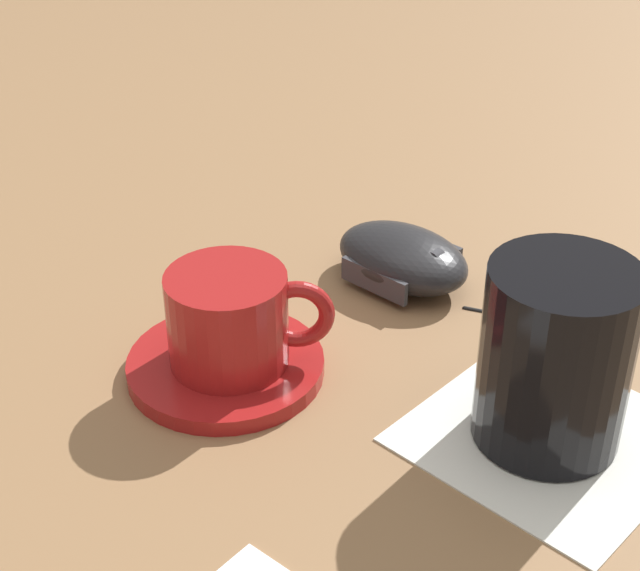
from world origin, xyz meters
TOP-DOWN VIEW (x-y plane):
  - ground_plane at (0.00, 0.00)m, footprint 3.00×3.00m
  - saucer at (-0.10, -0.08)m, footprint 0.12×0.12m
  - coffee_cup at (-0.10, -0.08)m, footprint 0.08×0.10m
  - computer_mouse at (-0.13, 0.08)m, footprint 0.12×0.09m
  - mouse_cable at (-0.02, 0.20)m, footprint 0.10×0.23m
  - napkin_under_glass at (0.05, 0.05)m, footprint 0.17×0.17m
  - drinking_glass at (0.05, 0.05)m, footprint 0.08×0.08m

SIDE VIEW (x-z plane):
  - ground_plane at x=0.00m, z-range 0.00..0.00m
  - napkin_under_glass at x=0.05m, z-range 0.00..0.00m
  - mouse_cable at x=-0.02m, z-range 0.00..0.00m
  - saucer at x=-0.10m, z-range 0.00..0.01m
  - computer_mouse at x=-0.13m, z-range 0.00..0.04m
  - coffee_cup at x=-0.10m, z-range 0.01..0.07m
  - drinking_glass at x=0.05m, z-range 0.00..0.11m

